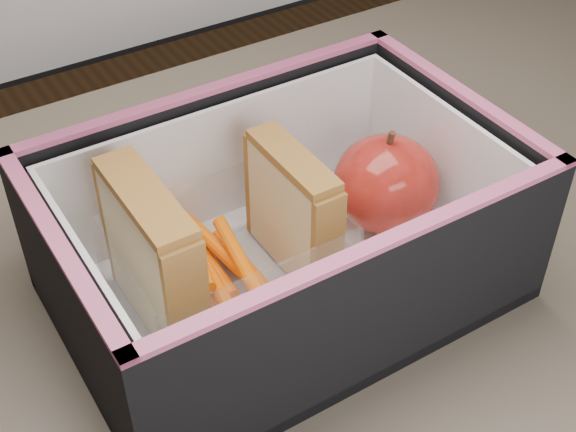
% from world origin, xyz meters
% --- Properties ---
extents(kitchen_table, '(1.20, 0.80, 0.75)m').
position_xyz_m(kitchen_table, '(0.00, 0.00, 0.66)').
color(kitchen_table, brown).
rests_on(kitchen_table, ground).
extents(lunch_bag, '(0.33, 0.31, 0.32)m').
position_xyz_m(lunch_bag, '(-0.00, 0.05, 0.82)').
color(lunch_bag, black).
rests_on(lunch_bag, kitchen_table).
extents(plastic_tub, '(0.16, 0.11, 0.07)m').
position_xyz_m(plastic_tub, '(-0.04, 0.05, 0.80)').
color(plastic_tub, white).
rests_on(plastic_tub, lunch_bag).
extents(sandwich_left, '(0.03, 0.10, 0.12)m').
position_xyz_m(sandwich_left, '(-0.10, 0.05, 0.83)').
color(sandwich_left, beige).
rests_on(sandwich_left, plastic_tub).
extents(sandwich_right, '(0.03, 0.09, 0.10)m').
position_xyz_m(sandwich_right, '(0.01, 0.05, 0.82)').
color(sandwich_right, beige).
rests_on(sandwich_right, plastic_tub).
extents(carrot_sticks, '(0.06, 0.13, 0.03)m').
position_xyz_m(carrot_sticks, '(-0.05, 0.06, 0.78)').
color(carrot_sticks, '#EE5905').
rests_on(carrot_sticks, plastic_tub).
extents(paper_napkin, '(0.08, 0.08, 0.01)m').
position_xyz_m(paper_napkin, '(0.09, 0.05, 0.77)').
color(paper_napkin, white).
rests_on(paper_napkin, lunch_bag).
extents(red_apple, '(0.09, 0.09, 0.09)m').
position_xyz_m(red_apple, '(0.10, 0.05, 0.81)').
color(red_apple, maroon).
rests_on(red_apple, paper_napkin).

